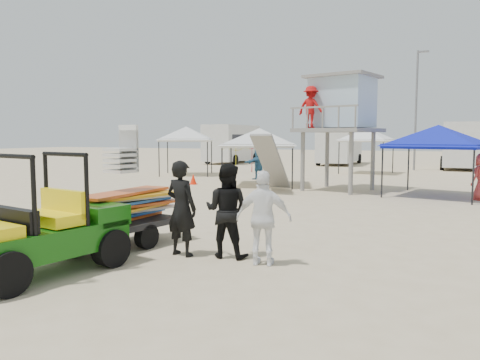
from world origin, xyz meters
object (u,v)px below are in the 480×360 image
at_px(surf_trailer, 127,202).
at_px(canopy_blue, 438,129).
at_px(utility_cart, 39,220).
at_px(lifeguard_tower, 338,107).
at_px(man_left, 181,208).

height_order(surf_trailer, canopy_blue, canopy_blue).
height_order(utility_cart, canopy_blue, canopy_blue).
bearing_deg(lifeguard_tower, utility_cart, -97.72).
bearing_deg(man_left, surf_trailer, -2.01).
distance_m(surf_trailer, canopy_blue, 12.88).
xyz_separation_m(surf_trailer, man_left, (1.52, -0.30, 0.01)).
xyz_separation_m(utility_cart, canopy_blue, (5.92, 13.66, 1.66)).
xyz_separation_m(surf_trailer, canopy_blue, (5.91, 11.32, 1.67)).
height_order(man_left, canopy_blue, canopy_blue).
height_order(surf_trailer, lifeguard_tower, lifeguard_tower).
bearing_deg(man_left, canopy_blue, -101.53).
relative_size(surf_trailer, lifeguard_tower, 0.54).
bearing_deg(utility_cart, man_left, 53.22).
xyz_separation_m(lifeguard_tower, canopy_blue, (3.98, -0.64, -0.95)).
bearing_deg(utility_cart, lifeguard_tower, 82.28).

